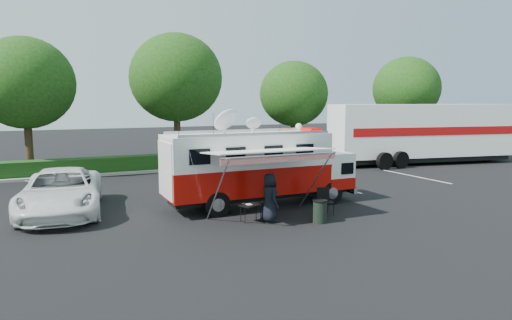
{
  "coord_description": "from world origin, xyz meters",
  "views": [
    {
      "loc": [
        -8.23,
        -17.05,
        4.42
      ],
      "look_at": [
        0.0,
        0.5,
        1.9
      ],
      "focal_mm": 32.0,
      "sensor_mm": 36.0,
      "label": 1
    }
  ],
  "objects_px": {
    "white_suv": "(63,214)",
    "trash_bin": "(320,211)",
    "command_truck": "(260,166)",
    "folding_table": "(251,206)",
    "semi_trailer": "(424,132)"
  },
  "relations": [
    {
      "from": "white_suv",
      "to": "trash_bin",
      "type": "distance_m",
      "value": 10.07
    },
    {
      "from": "command_truck",
      "to": "folding_table",
      "type": "bearing_deg",
      "value": -122.79
    },
    {
      "from": "trash_bin",
      "to": "semi_trailer",
      "type": "bearing_deg",
      "value": 33.98
    },
    {
      "from": "command_truck",
      "to": "semi_trailer",
      "type": "height_order",
      "value": "semi_trailer"
    },
    {
      "from": "command_truck",
      "to": "white_suv",
      "type": "xyz_separation_m",
      "value": [
        -7.62,
        2.11,
        -1.69
      ]
    },
    {
      "from": "folding_table",
      "to": "white_suv",
      "type": "bearing_deg",
      "value": 145.44
    },
    {
      "from": "folding_table",
      "to": "trash_bin",
      "type": "height_order",
      "value": "trash_bin"
    },
    {
      "from": "white_suv",
      "to": "trash_bin",
      "type": "bearing_deg",
      "value": -25.58
    },
    {
      "from": "white_suv",
      "to": "semi_trailer",
      "type": "relative_size",
      "value": 0.45
    },
    {
      "from": "white_suv",
      "to": "folding_table",
      "type": "distance_m",
      "value": 7.58
    },
    {
      "from": "folding_table",
      "to": "trash_bin",
      "type": "bearing_deg",
      "value": -27.59
    },
    {
      "from": "command_truck",
      "to": "trash_bin",
      "type": "bearing_deg",
      "value": -75.94
    },
    {
      "from": "command_truck",
      "to": "trash_bin",
      "type": "relative_size",
      "value": 9.81
    },
    {
      "from": "white_suv",
      "to": "folding_table",
      "type": "xyz_separation_m",
      "value": [
        6.22,
        -4.29,
        0.6
      ]
    },
    {
      "from": "folding_table",
      "to": "trash_bin",
      "type": "relative_size",
      "value": 1.09
    }
  ]
}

